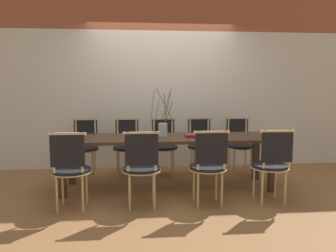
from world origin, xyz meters
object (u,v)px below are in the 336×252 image
chair_near_center (209,164)px  vase_centerpiece (163,128)px  dining_table (168,143)px  book_stack (193,136)px  chair_far_center (164,144)px

chair_near_center → vase_centerpiece: vase_centerpiece is taller
chair_near_center → vase_centerpiece: bearing=121.4°
dining_table → vase_centerpiece: bearing=140.6°
vase_centerpiece → chair_near_center: bearing=-58.6°
vase_centerpiece → book_stack: vase_centerpiece is taller
chair_far_center → book_stack: (0.34, -0.78, 0.24)m
chair_near_center → vase_centerpiece: (-0.48, 0.79, 0.34)m
dining_table → chair_near_center: bearing=-60.5°
dining_table → vase_centerpiece: 0.22m
dining_table → book_stack: 0.36m
dining_table → vase_centerpiece: vase_centerpiece is taller
dining_table → chair_near_center: 0.86m
chair_far_center → vase_centerpiece: bearing=84.5°
vase_centerpiece → dining_table: bearing=-39.4°
chair_far_center → vase_centerpiece: 0.76m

